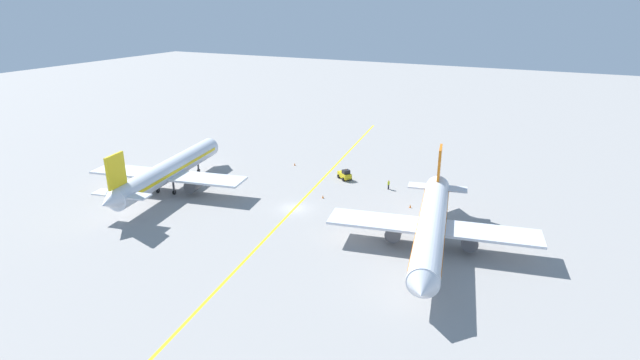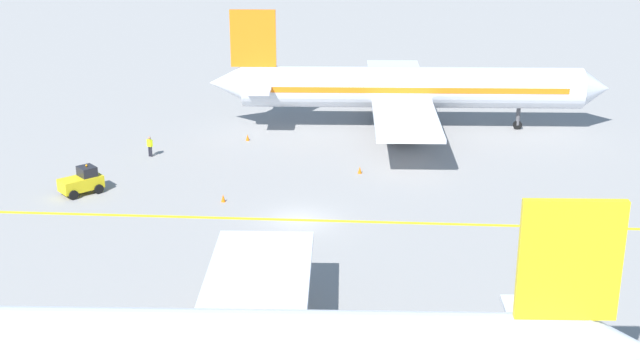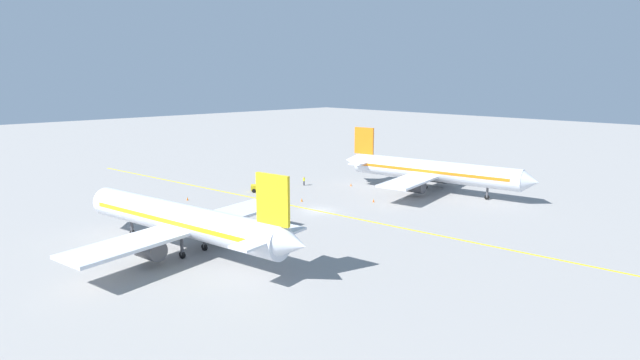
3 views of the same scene
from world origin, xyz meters
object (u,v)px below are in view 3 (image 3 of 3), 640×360
at_px(airplane_at_gate, 431,171).
at_px(baggage_tug_white, 260,187).
at_px(ground_crew_worker, 304,181).
at_px(traffic_cone_far_edge, 302,200).
at_px(traffic_cone_near_nose, 374,201).
at_px(airplane_adjacent_stand, 183,221).
at_px(traffic_cone_by_wingtip, 187,199).
at_px(traffic_cone_mid_apron, 351,185).

xyz_separation_m(airplane_at_gate, baggage_tug_white, (21.51, -20.87, -2.81)).
distance_m(baggage_tug_white, ground_crew_worker, 9.24).
xyz_separation_m(airplane_at_gate, traffic_cone_far_edge, (21.04, -10.40, -3.43)).
distance_m(traffic_cone_near_nose, traffic_cone_far_edge, 11.64).
height_order(airplane_adjacent_stand, traffic_cone_near_nose, airplane_adjacent_stand).
distance_m(airplane_adjacent_stand, traffic_cone_far_edge, 27.36).
height_order(traffic_cone_near_nose, traffic_cone_by_wingtip, same).
bearing_deg(airplane_adjacent_stand, traffic_cone_mid_apron, -164.79).
bearing_deg(traffic_cone_mid_apron, airplane_at_gate, 116.81).
relative_size(airplane_adjacent_stand, baggage_tug_white, 10.78).
distance_m(airplane_at_gate, traffic_cone_mid_apron, 14.83).
bearing_deg(traffic_cone_far_edge, traffic_cone_near_nose, 133.65).
distance_m(traffic_cone_mid_apron, traffic_cone_by_wingtip, 29.67).
bearing_deg(ground_crew_worker, traffic_cone_far_edge, 46.11).
xyz_separation_m(airplane_adjacent_stand, baggage_tug_white, (-25.31, -18.96, -2.81)).
xyz_separation_m(baggage_tug_white, traffic_cone_mid_apron, (-15.01, 8.00, -0.63)).
bearing_deg(airplane_adjacent_stand, traffic_cone_far_edge, -161.79).
relative_size(ground_crew_worker, traffic_cone_near_nose, 3.05).
bearing_deg(airplane_at_gate, ground_crew_worker, -57.39).
bearing_deg(traffic_cone_mid_apron, traffic_cone_by_wingtip, -22.15).
bearing_deg(traffic_cone_mid_apron, traffic_cone_near_nose, 59.21).
bearing_deg(traffic_cone_near_nose, traffic_cone_far_edge, -46.35).
relative_size(airplane_adjacent_stand, traffic_cone_near_nose, 64.37).
bearing_deg(ground_crew_worker, airplane_adjacent_stand, 26.90).
relative_size(traffic_cone_mid_apron, traffic_cone_by_wingtip, 1.00).
distance_m(traffic_cone_by_wingtip, traffic_cone_far_edge, 18.83).
height_order(airplane_at_gate, traffic_cone_far_edge, airplane_at_gate).
xyz_separation_m(airplane_adjacent_stand, ground_crew_worker, (-34.42, -17.46, -2.80)).
relative_size(airplane_at_gate, traffic_cone_near_nose, 64.36).
bearing_deg(airplane_adjacent_stand, ground_crew_worker, -153.10).
bearing_deg(baggage_tug_white, traffic_cone_near_nose, 114.25).
bearing_deg(traffic_cone_far_edge, traffic_cone_by_wingtip, -46.53).
bearing_deg(ground_crew_worker, traffic_cone_near_nose, 88.01).
distance_m(ground_crew_worker, traffic_cone_far_edge, 12.47).
relative_size(airplane_at_gate, traffic_cone_by_wingtip, 64.36).
distance_m(airplane_at_gate, baggage_tug_white, 30.11).
xyz_separation_m(airplane_adjacent_stand, traffic_cone_mid_apron, (-40.32, -10.96, -3.43)).
xyz_separation_m(traffic_cone_by_wingtip, traffic_cone_far_edge, (-12.95, 13.66, 0.00)).
height_order(airplane_at_gate, ground_crew_worker, airplane_at_gate).
bearing_deg(baggage_tug_white, traffic_cone_far_edge, 92.61).
xyz_separation_m(ground_crew_worker, traffic_cone_near_nose, (0.60, 17.40, -0.63)).
height_order(airplane_adjacent_stand, baggage_tug_white, airplane_adjacent_stand).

